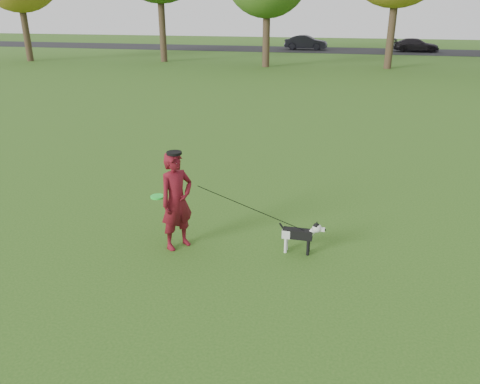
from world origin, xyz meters
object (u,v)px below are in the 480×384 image
(man, at_px, (177,201))
(dog, at_px, (301,233))
(car_mid, at_px, (306,42))
(car_right, at_px, (416,45))

(man, height_order, dog, man)
(car_mid, height_order, car_right, car_mid)
(car_mid, bearing_deg, man, -173.40)
(man, xyz_separation_m, dog, (2.02, 0.26, -0.47))
(man, distance_m, car_right, 40.86)
(man, relative_size, car_right, 0.41)
(man, bearing_deg, car_right, 23.56)
(car_right, bearing_deg, car_mid, 89.89)
(car_mid, xyz_separation_m, car_right, (9.93, 0.00, -0.07))
(dog, xyz_separation_m, car_right, (5.62, 39.88, 0.25))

